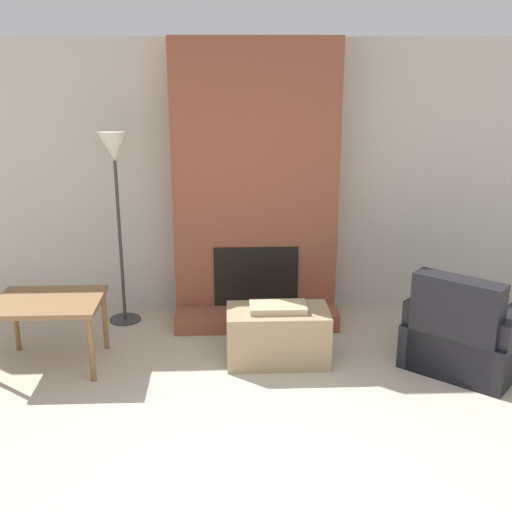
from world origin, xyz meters
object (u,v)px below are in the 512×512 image
(armchair, at_px, (466,336))
(side_table, at_px, (49,307))
(ottoman, at_px, (278,335))
(floor_lamp_left, at_px, (115,163))

(armchair, height_order, side_table, armchair)
(ottoman, height_order, side_table, side_table)
(armchair, xyz_separation_m, side_table, (-3.37, 0.16, 0.25))
(ottoman, bearing_deg, side_table, 179.81)
(armchair, relative_size, side_table, 1.47)
(ottoman, height_order, armchair, armchair)
(side_table, relative_size, floor_lamp_left, 0.46)
(ottoman, height_order, floor_lamp_left, floor_lamp_left)
(armchair, bearing_deg, ottoman, 34.97)
(armchair, xyz_separation_m, floor_lamp_left, (-2.92, 1.07, 1.26))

